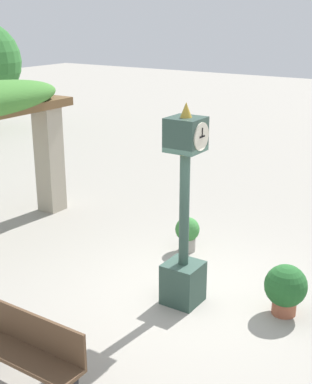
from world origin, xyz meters
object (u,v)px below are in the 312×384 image
(potted_plant_near_right, at_px, (286,288))
(park_bench, at_px, (27,351))
(pedestal_clock, at_px, (184,225))
(potted_plant_near_left, at_px, (187,232))

(potted_plant_near_right, bearing_deg, park_bench, 147.44)
(pedestal_clock, xyz_separation_m, potted_plant_near_left, (1.68, 0.89, -0.92))
(potted_plant_near_right, distance_m, park_bench, 3.81)
(potted_plant_near_right, height_order, park_bench, park_bench)
(pedestal_clock, height_order, potted_plant_near_left, pedestal_clock)
(pedestal_clock, xyz_separation_m, park_bench, (-2.68, 0.60, -0.85))
(pedestal_clock, height_order, potted_plant_near_right, pedestal_clock)
(park_bench, bearing_deg, potted_plant_near_right, 57.44)
(pedestal_clock, relative_size, potted_plant_near_right, 3.98)
(potted_plant_near_left, bearing_deg, potted_plant_near_right, -116.15)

